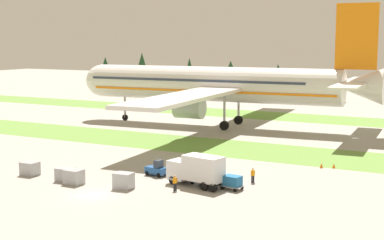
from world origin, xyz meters
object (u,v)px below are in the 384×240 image
Objects in this scene: uld_container_3 at (124,181)px; taxiway_marker_0 at (321,166)px; cargo_dolly_lead at (190,174)px; cargo_dolly_third at (232,181)px; baggage_tug at (157,169)px; taxiway_marker_1 at (334,166)px; uld_container_2 at (66,175)px; catering_truck at (197,169)px; uld_container_0 at (30,169)px; ground_crew_loader at (253,175)px; ground_crew_marshaller at (175,182)px; airliner at (220,84)px; cargo_dolly_second at (210,178)px.

uld_container_3 reaches higher than taxiway_marker_0.
cargo_dolly_lead is 5.80m from cargo_dolly_third.
baggage_tug is 4.68× the size of taxiway_marker_1.
taxiway_marker_1 is (25.97, 21.38, -0.49)m from uld_container_2.
catering_truck reaches higher than baggage_tug.
cargo_dolly_third is 4.06× the size of taxiway_marker_1.
catering_truck is 12.27× the size of taxiway_marker_1.
uld_container_0 is 38.13m from taxiway_marker_1.
uld_container_0 is (-20.39, -4.74, -1.14)m from catering_truck.
ground_crew_loader is at bearing -4.10° from cargo_dolly_third.
cargo_dolly_lead is at bearing 59.50° from catering_truck.
baggage_tug is 6.87m from uld_container_3.
baggage_tug is 1.38× the size of uld_container_2.
uld_container_2 is (-14.58, -5.07, -1.17)m from catering_truck.
ground_crew_marshaller is (5.40, -5.00, 0.13)m from baggage_tug.
catering_truck is at bearing -162.33° from airliner.
uld_container_3 is at bearing -42.24° from ground_crew_marshaller.
catering_truck is (16.75, -41.97, -6.11)m from airliner.
airliner is at bearing 65.45° from ground_crew_loader.
uld_container_3 is at bearing 135.45° from catering_truck.
taxiway_marker_1 is at bearing 7.27° from ground_crew_loader.
cargo_dolly_lead is at bearing 26.39° from uld_container_2.
uld_container_3 is at bearing 2.38° from uld_container_2.
uld_container_3 reaches higher than taxiway_marker_1.
taxiway_marker_1 is at bearing 39.47° from uld_container_2.
ground_crew_loader is at bearing -118.12° from taxiway_marker_1.
uld_container_3 is (13.74, 0.01, 0.08)m from uld_container_0.
taxiway_marker_0 is (24.54, 20.70, -0.47)m from uld_container_2.
catering_truck is (-4.13, -0.49, 1.03)m from cargo_dolly_third.
taxiway_marker_1 is at bearing -24.67° from cargo_dolly_second.
uld_container_3 is at bearing 0.03° from uld_container_0.
ground_crew_loader is 0.87× the size of uld_container_0.
taxiway_marker_1 is (11.39, 16.32, -1.66)m from catering_truck.
ground_crew_marshaller is 1.00× the size of ground_crew_loader.
uld_container_0 is at bearing 110.74° from cargo_dolly_third.
cargo_dolly_lead is 1.00× the size of cargo_dolly_second.
ground_crew_loader reaches higher than uld_container_0.
catering_truck reaches higher than ground_crew_marshaller.
uld_container_3 is at bearing 134.32° from cargo_dolly_second.
cargo_dolly_third is 1.38× the size of ground_crew_marshaller.
taxiway_marker_0 is at bearing -22.54° from catering_truck.
ground_crew_marshaller is 0.87× the size of uld_container_2.
baggage_tug is 1.59× the size of ground_crew_loader.
cargo_dolly_lead is 4.27m from ground_crew_marshaller.
cargo_dolly_lead and cargo_dolly_third have the same top height.
ground_crew_marshaller is 9.53m from ground_crew_loader.
ground_crew_marshaller is (-2.43, -3.81, 0.03)m from cargo_dolly_second.
airliner is 36.33× the size of uld_container_2.
cargo_dolly_lead and cargo_dolly_second have the same top height.
ground_crew_marshaller is (-1.17, -2.88, -1.01)m from catering_truck.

